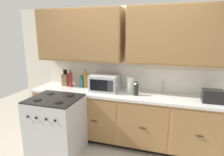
{
  "coord_description": "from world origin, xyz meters",
  "views": [
    {
      "loc": [
        0.72,
        -2.67,
        1.89
      ],
      "look_at": [
        -0.18,
        0.27,
        1.16
      ],
      "focal_mm": 30.34,
      "sensor_mm": 36.0,
      "label": 1
    }
  ],
  "objects_px": {
    "stove_range": "(56,126)",
    "paper_towel_roll": "(130,84)",
    "knife_block": "(66,79)",
    "bottle_dark": "(136,89)",
    "bottle_amber": "(86,79)",
    "bottle_teal": "(82,81)",
    "toaster": "(213,96)",
    "microwave": "(104,83)",
    "bottle_red": "(71,79)"
  },
  "relations": [
    {
      "from": "stove_range",
      "to": "paper_towel_roll",
      "type": "distance_m",
      "value": 1.37
    },
    {
      "from": "knife_block",
      "to": "bottle_dark",
      "type": "height_order",
      "value": "knife_block"
    },
    {
      "from": "knife_block",
      "to": "stove_range",
      "type": "bearing_deg",
      "value": -71.96
    },
    {
      "from": "bottle_dark",
      "to": "knife_block",
      "type": "bearing_deg",
      "value": 171.81
    },
    {
      "from": "bottle_amber",
      "to": "bottle_teal",
      "type": "bearing_deg",
      "value": 169.89
    },
    {
      "from": "toaster",
      "to": "bottle_dark",
      "type": "height_order",
      "value": "bottle_dark"
    },
    {
      "from": "microwave",
      "to": "bottle_red",
      "type": "xyz_separation_m",
      "value": [
        -0.69,
        0.05,
        0.02
      ]
    },
    {
      "from": "stove_range",
      "to": "toaster",
      "type": "xyz_separation_m",
      "value": [
        2.26,
        0.56,
        0.54
      ]
    },
    {
      "from": "knife_block",
      "to": "bottle_amber",
      "type": "bearing_deg",
      "value": -4.26
    },
    {
      "from": "stove_range",
      "to": "bottle_dark",
      "type": "xyz_separation_m",
      "value": [
        1.14,
        0.57,
        0.55
      ]
    },
    {
      "from": "knife_block",
      "to": "bottle_red",
      "type": "height_order",
      "value": "bottle_red"
    },
    {
      "from": "bottle_teal",
      "to": "bottle_amber",
      "type": "relative_size",
      "value": 0.7
    },
    {
      "from": "paper_towel_roll",
      "to": "bottle_teal",
      "type": "height_order",
      "value": "paper_towel_roll"
    },
    {
      "from": "toaster",
      "to": "bottle_teal",
      "type": "distance_m",
      "value": 2.18
    },
    {
      "from": "knife_block",
      "to": "bottle_dark",
      "type": "bearing_deg",
      "value": -8.19
    },
    {
      "from": "toaster",
      "to": "bottle_dark",
      "type": "xyz_separation_m",
      "value": [
        -1.11,
        0.01,
        0.02
      ]
    },
    {
      "from": "stove_range",
      "to": "paper_towel_roll",
      "type": "relative_size",
      "value": 3.65
    },
    {
      "from": "stove_range",
      "to": "bottle_dark",
      "type": "height_order",
      "value": "bottle_dark"
    },
    {
      "from": "paper_towel_roll",
      "to": "bottle_red",
      "type": "relative_size",
      "value": 0.8
    },
    {
      "from": "bottle_red",
      "to": "bottle_teal",
      "type": "relative_size",
      "value": 1.38
    },
    {
      "from": "toaster",
      "to": "stove_range",
      "type": "bearing_deg",
      "value": -166.13
    },
    {
      "from": "toaster",
      "to": "paper_towel_roll",
      "type": "relative_size",
      "value": 1.08
    },
    {
      "from": "microwave",
      "to": "paper_towel_roll",
      "type": "xyz_separation_m",
      "value": [
        0.44,
        0.06,
        -0.01
      ]
    },
    {
      "from": "stove_range",
      "to": "knife_block",
      "type": "relative_size",
      "value": 3.06
    },
    {
      "from": "bottle_dark",
      "to": "bottle_amber",
      "type": "distance_m",
      "value": 0.98
    },
    {
      "from": "bottle_teal",
      "to": "stove_range",
      "type": "bearing_deg",
      "value": -96.84
    },
    {
      "from": "bottle_amber",
      "to": "stove_range",
      "type": "bearing_deg",
      "value": -103.78
    },
    {
      "from": "knife_block",
      "to": "bottle_dark",
      "type": "distance_m",
      "value": 1.41
    },
    {
      "from": "toaster",
      "to": "bottle_amber",
      "type": "relative_size",
      "value": 0.84
    },
    {
      "from": "knife_block",
      "to": "paper_towel_roll",
      "type": "height_order",
      "value": "knife_block"
    },
    {
      "from": "toaster",
      "to": "bottle_red",
      "type": "bearing_deg",
      "value": 176.39
    },
    {
      "from": "stove_range",
      "to": "microwave",
      "type": "bearing_deg",
      "value": 48.87
    },
    {
      "from": "microwave",
      "to": "toaster",
      "type": "relative_size",
      "value": 1.71
    },
    {
      "from": "toaster",
      "to": "bottle_dark",
      "type": "distance_m",
      "value": 1.11
    },
    {
      "from": "knife_block",
      "to": "bottle_amber",
      "type": "distance_m",
      "value": 0.44
    },
    {
      "from": "paper_towel_roll",
      "to": "bottle_teal",
      "type": "xyz_separation_m",
      "value": [
        -0.93,
        0.04,
        -0.02
      ]
    },
    {
      "from": "paper_towel_roll",
      "to": "bottle_red",
      "type": "distance_m",
      "value": 1.13
    },
    {
      "from": "microwave",
      "to": "knife_block",
      "type": "xyz_separation_m",
      "value": [
        -0.83,
        0.11,
        -0.02
      ]
    },
    {
      "from": "microwave",
      "to": "bottle_amber",
      "type": "bearing_deg",
      "value": 168.17
    },
    {
      "from": "toaster",
      "to": "bottle_amber",
      "type": "xyz_separation_m",
      "value": [
        -2.08,
        0.18,
        0.07
      ]
    },
    {
      "from": "bottle_amber",
      "to": "toaster",
      "type": "bearing_deg",
      "value": -5.0
    },
    {
      "from": "bottle_red",
      "to": "bottle_teal",
      "type": "xyz_separation_m",
      "value": [
        0.2,
        0.05,
        -0.04
      ]
    },
    {
      "from": "bottle_red",
      "to": "knife_block",
      "type": "bearing_deg",
      "value": 155.19
    },
    {
      "from": "bottle_dark",
      "to": "bottle_teal",
      "type": "relative_size",
      "value": 0.97
    },
    {
      "from": "paper_towel_roll",
      "to": "bottle_teal",
      "type": "bearing_deg",
      "value": 177.68
    },
    {
      "from": "paper_towel_roll",
      "to": "bottle_amber",
      "type": "distance_m",
      "value": 0.84
    },
    {
      "from": "bottle_teal",
      "to": "bottle_amber",
      "type": "bearing_deg",
      "value": -10.11
    },
    {
      "from": "bottle_red",
      "to": "bottle_dark",
      "type": "bearing_deg",
      "value": -6.19
    },
    {
      "from": "knife_block",
      "to": "paper_towel_roll",
      "type": "distance_m",
      "value": 1.27
    },
    {
      "from": "knife_block",
      "to": "bottle_red",
      "type": "relative_size",
      "value": 0.96
    }
  ]
}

